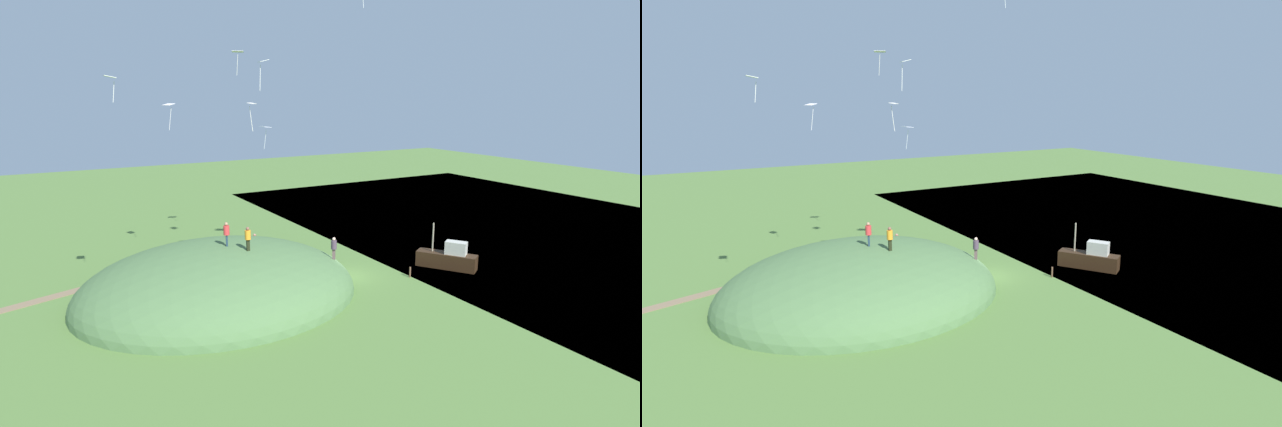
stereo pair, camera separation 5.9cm
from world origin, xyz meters
TOP-DOWN VIEW (x-y plane):
  - ground_plane at (0.00, 0.00)m, footprint 160.00×160.00m
  - lake_water at (-27.20, 0.00)m, footprint 45.02×80.00m
  - grass_hill at (10.54, -1.62)m, footprint 21.56×18.78m
  - dirt_path at (23.47, -6.70)m, footprint 14.96×5.68m
  - boat_on_lake at (-9.00, 2.63)m, footprint 4.01×5.13m
  - person_walking_path at (8.82, 0.21)m, footprint 0.50×0.50m
  - person_watching_kites at (1.58, 0.56)m, footprint 0.64×0.64m
  - person_on_hilltop at (3.89, -10.47)m, footprint 0.66×0.66m
  - person_with_child at (9.91, -1.33)m, footprint 0.55×0.55m
  - kite_0 at (17.42, 0.30)m, footprint 0.76×1.04m
  - kite_1 at (7.65, 1.08)m, footprint 0.80×1.02m
  - kite_2 at (6.11, -2.34)m, footprint 0.74×0.98m
  - kite_4 at (8.78, 1.57)m, footprint 0.77×0.76m
  - kite_6 at (5.46, -9.21)m, footprint 1.18×1.02m
  - kite_7 at (11.77, -8.81)m, footprint 0.96×1.11m
  - mooring_post at (-4.53, 2.86)m, footprint 0.14×0.14m

SIDE VIEW (x-z plane):
  - lake_water at x=-27.20m, z-range -0.40..0.00m
  - ground_plane at x=0.00m, z-range 0.00..0.00m
  - grass_hill at x=10.54m, z-range -3.82..3.82m
  - dirt_path at x=23.47m, z-range 0.00..0.04m
  - mooring_post at x=-4.53m, z-range 0.00..0.90m
  - boat_on_lake at x=-9.00m, z-range -1.08..2.87m
  - person_on_hilltop at x=3.89m, z-range 0.22..2.02m
  - person_watching_kites at x=1.58m, z-range 2.16..4.01m
  - person_walking_path at x=8.82m, z-range 3.92..5.73m
  - person_with_child at x=9.91m, z-range 4.04..5.89m
  - kite_2 at x=6.11m, z-range 11.55..13.37m
  - kite_7 at x=11.77m, z-range 12.99..15.16m
  - kite_4 at x=8.78m, z-range 13.23..15.17m
  - kite_0 at x=17.42m, z-range 15.16..16.78m
  - kite_1 at x=7.65m, z-range 16.05..18.13m
  - kite_6 at x=5.46m, z-range 17.48..19.54m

